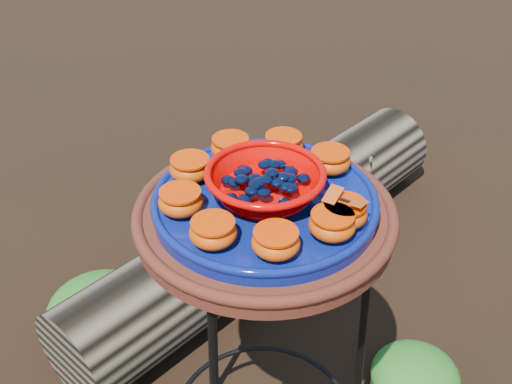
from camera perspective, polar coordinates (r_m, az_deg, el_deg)
plant_stand at (r=1.39m, az=0.67°, el=-14.46°), size 0.44×0.44×0.70m
terracotta_saucer at (r=1.13m, az=0.79°, el=-2.34°), size 0.45×0.45×0.04m
cobalt_plate at (r=1.11m, az=0.81°, el=-1.06°), size 0.39×0.39×0.03m
red_bowl at (r=1.09m, az=0.82°, el=0.63°), size 0.19×0.19×0.05m
glass_gems at (r=1.07m, az=0.84°, el=2.40°), size 0.15×0.15×0.03m
orange_half_0 at (r=1.05m, az=7.85°, el=-1.90°), size 0.08×0.08×0.04m
orange_half_1 at (r=1.17m, az=6.58°, el=2.75°), size 0.08×0.08×0.04m
orange_half_2 at (r=1.21m, az=2.45°, el=4.19°), size 0.08×0.08×0.04m
orange_half_3 at (r=1.20m, az=-2.27°, el=3.95°), size 0.08×0.08×0.04m
orange_half_4 at (r=1.15m, az=-5.87°, el=2.08°), size 0.08×0.08×0.04m
orange_half_5 at (r=1.07m, az=-6.71°, el=-0.85°), size 0.08×0.08×0.04m
orange_half_6 at (r=1.00m, az=-3.83°, el=-3.60°), size 0.08×0.08×0.04m
orange_half_7 at (r=0.98m, az=1.77°, el=-4.52°), size 0.08×0.08×0.04m
orange_half_8 at (r=1.02m, az=6.78°, el=-2.93°), size 0.08×0.08×0.04m
butterfly at (r=1.03m, az=7.97°, el=-0.66°), size 0.10×0.08×0.01m
driftwood_log at (r=2.04m, az=0.91°, el=-3.28°), size 1.52×0.70×0.28m
foliage_right at (r=1.78m, az=13.99°, el=-15.54°), size 0.23×0.23×0.12m
foliage_back at (r=1.91m, az=-13.65°, el=-10.08°), size 0.31×0.31×0.16m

